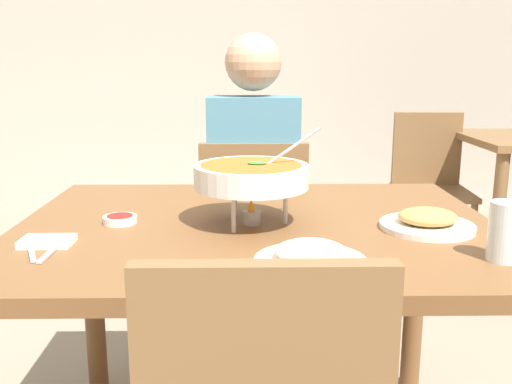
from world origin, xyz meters
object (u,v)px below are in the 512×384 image
(sauce_dish, at_px, (120,219))
(drink_glass, at_px, (505,235))
(rice_plate, at_px, (311,257))
(appetizer_plate, at_px, (427,221))
(diner_main, at_px, (253,176))
(dining_table_main, at_px, (257,261))
(chair_diner_main, at_px, (253,234))
(chair_bg_right, at_px, (429,178))
(curry_bowl, at_px, (251,176))

(sauce_dish, height_order, drink_glass, drink_glass)
(rice_plate, relative_size, appetizer_plate, 1.00)
(drink_glass, bearing_deg, diner_main, 115.14)
(diner_main, bearing_deg, sauce_dish, -114.11)
(rice_plate, relative_size, drink_glass, 1.85)
(dining_table_main, bearing_deg, drink_glass, -30.25)
(chair_diner_main, bearing_deg, chair_bg_right, 46.49)
(drink_glass, bearing_deg, chair_diner_main, 115.81)
(appetizer_plate, xyz_separation_m, drink_glass, (0.09, -0.24, 0.04))
(appetizer_plate, bearing_deg, sauce_dish, 175.38)
(sauce_dish, distance_m, chair_bg_right, 2.44)
(chair_bg_right, bearing_deg, drink_glass, -104.27)
(dining_table_main, distance_m, curry_bowl, 0.24)
(dining_table_main, relative_size, drink_glass, 9.79)
(chair_diner_main, distance_m, sauce_dish, 0.91)
(chair_diner_main, distance_m, chair_bg_right, 1.59)
(sauce_dish, bearing_deg, rice_plate, -35.15)
(dining_table_main, distance_m, drink_glass, 0.63)
(sauce_dish, bearing_deg, chair_bg_right, 52.98)
(diner_main, bearing_deg, dining_table_main, -90.00)
(sauce_dish, bearing_deg, appetizer_plate, -4.62)
(diner_main, height_order, rice_plate, diner_main)
(diner_main, relative_size, curry_bowl, 3.94)
(dining_table_main, height_order, chair_diner_main, chair_diner_main)
(chair_diner_main, height_order, chair_bg_right, same)
(drink_glass, xyz_separation_m, chair_bg_right, (0.57, 2.24, -0.33))
(curry_bowl, bearing_deg, diner_main, 88.97)
(appetizer_plate, xyz_separation_m, sauce_dish, (-0.80, 0.06, -0.01))
(dining_table_main, bearing_deg, sauce_dish, -179.64)
(curry_bowl, height_order, rice_plate, curry_bowl)
(diner_main, distance_m, appetizer_plate, 0.98)
(drink_glass, bearing_deg, appetizer_plate, 110.41)
(chair_diner_main, distance_m, rice_plate, 1.16)
(dining_table_main, distance_m, chair_diner_main, 0.80)
(chair_diner_main, relative_size, rice_plate, 3.75)
(chair_diner_main, xyz_separation_m, appetizer_plate, (0.44, -0.85, 0.29))
(diner_main, xyz_separation_m, chair_bg_right, (1.10, 1.12, -0.24))
(dining_table_main, xyz_separation_m, chair_diner_main, (-0.00, 0.78, -0.16))
(chair_diner_main, distance_m, drink_glass, 1.25)
(dining_table_main, height_order, diner_main, diner_main)
(drink_glass, bearing_deg, sauce_dish, 161.14)
(diner_main, xyz_separation_m, drink_glass, (0.53, -1.12, 0.09))
(appetizer_plate, relative_size, sauce_dish, 2.67)
(chair_diner_main, height_order, curry_bowl, curry_bowl)
(curry_bowl, xyz_separation_m, drink_glass, (0.54, -0.29, -0.07))
(dining_table_main, xyz_separation_m, diner_main, (0.00, 0.81, 0.07))
(appetizer_plate, bearing_deg, chair_diner_main, 117.25)
(diner_main, bearing_deg, appetizer_plate, -63.63)
(chair_bg_right, bearing_deg, appetizer_plate, -108.22)
(dining_table_main, relative_size, curry_bowl, 3.83)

